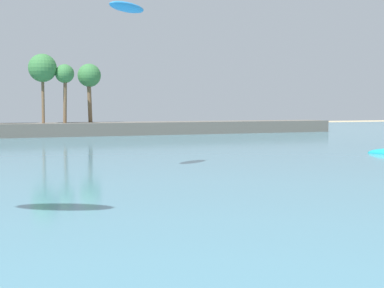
% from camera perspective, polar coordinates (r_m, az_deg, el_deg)
% --- Properties ---
extents(kite_aloft_low_near_shore, '(3.33, 3.11, 0.61)m').
position_cam_1_polar(kite_aloft_low_near_shore, '(35.04, -6.59, 13.57)').
color(kite_aloft_low_near_shore, '#237FD1').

